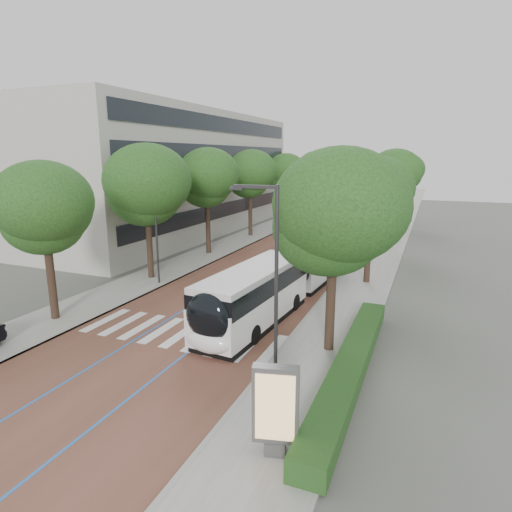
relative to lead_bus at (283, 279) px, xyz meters
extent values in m
plane|color=#51544C|center=(-3.46, -7.51, -1.63)|extent=(160.00, 160.00, 0.00)
cube|color=brown|center=(-3.46, 32.49, -1.62)|extent=(11.00, 140.00, 0.02)
cube|color=gray|center=(-10.96, 32.49, -1.57)|extent=(4.00, 140.00, 0.12)
cube|color=gray|center=(4.04, 32.49, -1.57)|extent=(4.00, 140.00, 0.12)
cube|color=gray|center=(-9.06, 32.49, -1.57)|extent=(0.20, 140.00, 0.14)
cube|color=gray|center=(2.14, 32.49, -1.57)|extent=(0.20, 140.00, 0.14)
cube|color=silver|center=(-8.26, -6.51, -1.60)|extent=(0.55, 3.60, 0.01)
cube|color=silver|center=(-7.01, -6.51, -1.60)|extent=(0.55, 3.60, 0.01)
cube|color=silver|center=(-5.76, -6.51, -1.60)|extent=(0.55, 3.60, 0.01)
cube|color=silver|center=(-4.51, -6.51, -1.60)|extent=(0.55, 3.60, 0.01)
cube|color=silver|center=(-3.26, -6.51, -1.60)|extent=(0.55, 3.60, 0.01)
cube|color=silver|center=(-2.01, -6.51, -1.60)|extent=(0.55, 3.60, 0.01)
cube|color=silver|center=(-0.76, -6.51, -1.60)|extent=(0.55, 3.60, 0.01)
cube|color=silver|center=(0.49, -6.51, -1.60)|extent=(0.55, 3.60, 0.01)
cube|color=silver|center=(1.74, -6.51, -1.60)|extent=(0.55, 3.60, 0.01)
cube|color=#2460B4|center=(-5.06, 32.49, -1.60)|extent=(0.12, 126.00, 0.01)
cube|color=#2460B4|center=(-1.86, 32.49, -1.60)|extent=(0.12, 126.00, 0.01)
cube|color=#AAA89E|center=(-22.96, 20.49, 5.37)|extent=(18.00, 40.00, 14.00)
cube|color=black|center=(-13.91, 20.49, 1.37)|extent=(0.12, 38.00, 1.60)
cube|color=black|center=(-13.91, 20.49, 4.57)|extent=(0.12, 38.00, 1.60)
cube|color=black|center=(-13.91, 20.49, 7.77)|extent=(0.12, 38.00, 1.60)
cube|color=black|center=(-13.91, 20.49, 10.77)|extent=(0.12, 38.00, 1.60)
cube|color=#1B4016|center=(5.64, -7.51, -1.11)|extent=(1.20, 14.00, 0.80)
cylinder|color=#303033|center=(3.34, -10.51, 2.49)|extent=(0.14, 0.14, 8.00)
cube|color=#303033|center=(2.54, -10.51, 6.39)|extent=(1.70, 0.12, 0.12)
cube|color=#303033|center=(1.84, -10.51, 6.31)|extent=(0.50, 0.20, 0.10)
cylinder|color=#303033|center=(3.34, 14.49, 2.49)|extent=(0.14, 0.14, 8.00)
cube|color=#303033|center=(2.54, 14.49, 6.39)|extent=(1.70, 0.12, 0.12)
cube|color=#303033|center=(1.84, 14.49, 6.31)|extent=(0.50, 0.20, 0.10)
cylinder|color=#303033|center=(-9.56, 0.49, 2.49)|extent=(0.14, 0.14, 8.00)
cylinder|color=black|center=(-10.96, -7.51, 0.54)|extent=(0.44, 0.44, 4.33)
ellipsoid|color=#174014|center=(-10.96, -7.51, 4.47)|extent=(5.11, 5.11, 4.34)
cylinder|color=black|center=(-10.96, 1.49, 0.76)|extent=(0.44, 0.44, 4.77)
ellipsoid|color=#174014|center=(-10.96, 1.49, 5.10)|extent=(6.21, 6.21, 5.28)
cylinder|color=black|center=(-10.96, 10.49, 0.80)|extent=(0.44, 0.44, 4.86)
ellipsoid|color=#174014|center=(-10.96, 10.49, 5.23)|extent=(5.55, 5.55, 4.72)
cylinder|color=black|center=(-10.96, 20.49, 0.79)|extent=(0.44, 0.44, 4.84)
ellipsoid|color=#174014|center=(-10.96, 20.49, 5.19)|extent=(5.50, 5.50, 4.68)
cylinder|color=black|center=(-10.96, 32.49, 0.73)|extent=(0.44, 0.44, 4.71)
ellipsoid|color=#174014|center=(-10.96, 32.49, 5.01)|extent=(5.13, 5.13, 4.36)
cylinder|color=black|center=(-10.96, 47.49, 0.86)|extent=(0.44, 0.44, 4.97)
ellipsoid|color=#174014|center=(-10.96, 47.49, 5.38)|extent=(5.21, 5.21, 4.43)
cylinder|color=black|center=(4.24, -5.51, 0.63)|extent=(0.44, 0.44, 4.51)
ellipsoid|color=#174014|center=(4.24, -5.51, 4.72)|extent=(5.98, 5.98, 5.09)
cylinder|color=black|center=(4.24, 6.49, 0.62)|extent=(0.44, 0.44, 4.49)
ellipsoid|color=#174014|center=(4.24, 6.49, 4.70)|extent=(5.16, 5.16, 4.39)
cylinder|color=black|center=(4.24, 20.49, 0.83)|extent=(0.44, 0.44, 4.91)
ellipsoid|color=#174014|center=(4.24, 20.49, 5.29)|extent=(5.25, 5.25, 4.47)
cylinder|color=black|center=(4.24, 36.49, 0.75)|extent=(0.44, 0.44, 4.76)
ellipsoid|color=#174014|center=(4.24, 36.49, 5.07)|extent=(4.87, 4.87, 4.14)
cylinder|color=black|center=(0.10, 1.30, 0.15)|extent=(2.36, 1.08, 2.30)
cube|color=white|center=(-0.30, -3.82, -0.37)|extent=(3.23, 9.53, 1.82)
cube|color=black|center=(-0.30, -3.82, 0.77)|extent=(3.25, 9.34, 0.97)
cube|color=silver|center=(-0.30, -3.82, 1.42)|extent=(3.16, 9.34, 0.31)
cube|color=black|center=(-0.30, -3.82, -1.45)|extent=(3.15, 9.15, 0.35)
cube|color=white|center=(0.44, 5.60, -0.37)|extent=(3.10, 7.91, 1.82)
cube|color=black|center=(0.44, 5.60, 0.77)|extent=(3.13, 7.76, 0.97)
cube|color=silver|center=(0.44, 5.60, 1.42)|extent=(3.04, 7.75, 0.31)
cube|color=black|center=(0.44, 5.60, -1.45)|extent=(3.03, 7.60, 0.35)
ellipsoid|color=black|center=(-0.66, -8.33, 0.38)|extent=(2.43, 1.28, 2.28)
ellipsoid|color=white|center=(-0.66, -8.38, -0.76)|extent=(2.42, 1.18, 1.14)
cylinder|color=black|center=(-1.61, -6.00, -1.13)|extent=(0.38, 1.02, 1.00)
cylinder|color=black|center=(0.65, -6.18, -1.13)|extent=(0.38, 1.02, 1.00)
cylinder|color=black|center=(-0.55, 7.36, -1.13)|extent=(0.38, 1.02, 1.00)
cylinder|color=black|center=(1.70, 7.18, -1.13)|extent=(0.38, 1.02, 1.00)
cylinder|color=black|center=(-1.19, -0.66, -1.13)|extent=(0.38, 1.02, 1.00)
cylinder|color=black|center=(1.07, -0.84, -1.13)|extent=(0.38, 1.02, 1.00)
cube|color=white|center=(-0.29, 16.17, -0.37)|extent=(3.20, 12.13, 1.82)
cube|color=black|center=(-0.29, 16.17, 0.77)|extent=(3.22, 11.89, 0.97)
cube|color=silver|center=(-0.29, 16.17, 1.42)|extent=(3.13, 11.88, 0.31)
cube|color=black|center=(-0.29, 16.17, -1.45)|extent=(3.12, 11.64, 0.35)
ellipsoid|color=black|center=(-0.63, 10.33, 0.38)|extent=(2.41, 1.24, 2.28)
ellipsoid|color=white|center=(-0.64, 10.28, -0.76)|extent=(2.40, 1.14, 1.14)
cylinder|color=black|center=(-1.63, 12.64, -1.13)|extent=(0.36, 1.02, 1.00)
cylinder|color=black|center=(0.63, 12.51, -1.13)|extent=(0.36, 1.02, 1.00)
cylinder|color=black|center=(-1.20, 20.03, -1.13)|extent=(0.36, 1.02, 1.00)
cylinder|color=black|center=(1.06, 19.90, -1.13)|extent=(0.36, 1.02, 1.00)
cube|color=white|center=(-0.37, 29.54, -0.37)|extent=(3.05, 12.10, 1.82)
cube|color=black|center=(-0.37, 29.54, 0.77)|extent=(3.08, 11.86, 0.97)
cube|color=silver|center=(-0.37, 29.54, 1.42)|extent=(2.99, 11.86, 0.31)
cube|color=black|center=(-0.37, 29.54, -1.45)|extent=(2.98, 11.62, 0.35)
ellipsoid|color=black|center=(-0.64, 23.70, 0.38)|extent=(2.40, 1.21, 2.28)
ellipsoid|color=white|center=(-0.64, 23.65, -0.76)|extent=(2.39, 1.11, 1.14)
cylinder|color=black|center=(-1.67, 26.00, -1.13)|extent=(0.35, 1.01, 1.00)
cylinder|color=black|center=(0.59, 25.89, -1.13)|extent=(0.35, 1.01, 1.00)
cylinder|color=black|center=(-1.33, 33.39, -1.13)|extent=(0.35, 1.01, 1.00)
cylinder|color=black|center=(0.93, 33.28, -1.13)|extent=(0.35, 1.01, 1.00)
cube|color=#59595B|center=(4.38, -13.36, -1.29)|extent=(0.76, 0.68, 0.43)
cube|color=#59595B|center=(4.38, -13.36, 0.16)|extent=(1.45, 0.70, 2.48)
cube|color=#EFBE7F|center=(4.42, -13.56, 0.16)|extent=(1.15, 0.31, 2.15)
camera|label=1|loc=(8.21, -24.18, 7.43)|focal=30.00mm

